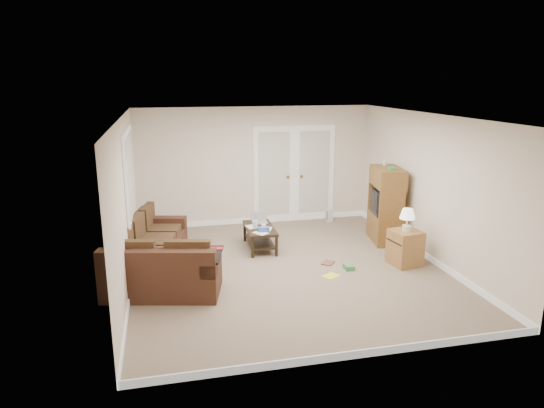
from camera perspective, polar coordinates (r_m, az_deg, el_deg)
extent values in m
plane|color=gray|center=(8.11, 1.83, -7.63)|extent=(5.50, 5.50, 0.00)
cube|color=silver|center=(7.53, 1.99, 10.27)|extent=(5.00, 5.50, 0.02)
cube|color=silver|center=(7.51, -16.89, -0.05)|extent=(0.02, 5.50, 2.50)
cube|color=silver|center=(8.69, 18.07, 1.80)|extent=(0.02, 5.50, 2.50)
cube|color=silver|center=(10.35, -1.96, 4.48)|extent=(5.00, 0.02, 2.50)
cube|color=silver|center=(5.23, 9.62, -5.95)|extent=(5.00, 0.02, 2.50)
cube|color=white|center=(10.45, 0.24, 3.33)|extent=(0.90, 0.04, 2.13)
cube|color=white|center=(10.68, 4.95, 3.52)|extent=(0.90, 0.04, 2.13)
cube|color=silver|center=(10.41, 0.27, 3.57)|extent=(0.68, 0.02, 1.80)
cube|color=silver|center=(10.65, 5.00, 3.76)|extent=(0.68, 0.02, 1.80)
cube|color=white|center=(8.42, -16.41, 3.62)|extent=(0.04, 1.92, 1.42)
cube|color=silver|center=(8.41, -16.24, 3.63)|extent=(0.02, 1.74, 1.24)
cube|color=#44271A|center=(8.39, -13.90, -5.88)|extent=(1.27, 2.24, 0.38)
cube|color=#44271A|center=(8.35, -16.08, -3.32)|extent=(0.69, 2.10, 0.39)
cube|color=#44271A|center=(9.17, -12.63, -2.11)|extent=(0.85, 0.40, 0.20)
cube|color=#4A321D|center=(8.29, -13.51, -4.29)|extent=(0.99, 2.09, 0.11)
cube|color=#44271A|center=(7.35, -12.69, -8.80)|extent=(1.79, 1.17, 0.38)
cube|color=#44271A|center=(6.93, -13.41, -6.83)|extent=(1.65, 0.58, 0.39)
cube|color=#44271A|center=(7.12, -7.17, -6.79)|extent=(0.40, 0.85, 0.20)
cube|color=#4A321D|center=(7.32, -12.68, -6.80)|extent=(1.64, 0.88, 0.11)
cube|color=black|center=(7.08, -7.20, -5.93)|extent=(0.45, 0.78, 0.03)
cube|color=red|center=(7.26, -7.01, -5.24)|extent=(0.31, 0.17, 0.02)
cube|color=black|center=(8.92, -1.44, -2.87)|extent=(0.53, 1.02, 0.05)
cube|color=black|center=(9.00, -1.43, -4.40)|extent=(0.45, 0.94, 0.03)
cylinder|color=white|center=(8.83, -1.98, -2.40)|extent=(0.08, 0.08, 0.15)
cylinder|color=red|center=(8.80, -1.99, -1.54)|extent=(0.01, 0.01, 0.13)
cube|color=#3254A2|center=(8.65, -1.01, -3.00)|extent=(0.20, 0.11, 0.08)
cube|color=white|center=(8.83, -1.34, -2.89)|extent=(0.34, 0.56, 0.00)
cube|color=brown|center=(9.63, 13.12, -2.68)|extent=(0.64, 0.97, 0.54)
cube|color=brown|center=(9.39, 13.47, 3.08)|extent=(0.64, 0.97, 0.36)
cube|color=black|center=(9.49, 13.19, 0.16)|extent=(0.52, 0.61, 0.45)
cube|color=black|center=(9.43, 11.91, 0.25)|extent=(0.09, 0.46, 0.36)
cube|color=#3D8645|center=(9.14, 13.92, 4.06)|extent=(0.13, 0.18, 0.05)
cylinder|color=white|center=(9.60, 13.11, 4.77)|extent=(0.06, 0.06, 0.11)
cube|color=#9F703A|center=(8.49, 15.39, -4.97)|extent=(0.53, 0.53, 0.60)
cylinder|color=silver|center=(8.38, 15.54, -2.75)|extent=(0.15, 0.15, 0.09)
cylinder|color=silver|center=(8.35, 15.60, -2.02)|extent=(0.03, 0.03, 0.13)
cone|color=white|center=(8.31, 15.66, -1.11)|extent=(0.26, 0.26, 0.17)
cube|color=white|center=(10.73, 6.80, -1.32)|extent=(0.13, 0.12, 0.28)
cube|color=yellow|center=(7.88, 6.95, -8.38)|extent=(0.32, 0.29, 0.01)
cube|color=#3D8645|center=(8.17, 9.01, -7.33)|extent=(0.15, 0.20, 0.08)
imported|color=brown|center=(8.41, 6.06, -6.80)|extent=(0.29, 0.29, 0.02)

